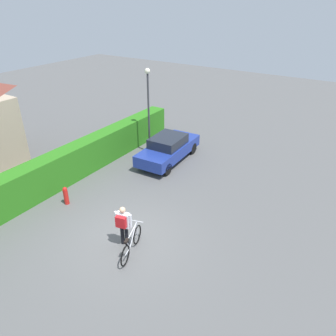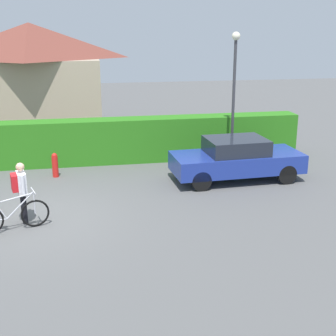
{
  "view_description": "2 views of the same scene",
  "coord_description": "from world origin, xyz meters",
  "px_view_note": "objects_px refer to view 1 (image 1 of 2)",
  "views": [
    {
      "loc": [
        -6.82,
        -6.17,
        7.8
      ],
      "look_at": [
        3.37,
        0.43,
        1.27
      ],
      "focal_mm": 34.48,
      "sensor_mm": 36.0,
      "label": 1
    },
    {
      "loc": [
        1.32,
        -11.47,
        4.76
      ],
      "look_at": [
        3.58,
        0.63,
        1.0
      ],
      "focal_mm": 49.69,
      "sensor_mm": 36.0,
      "label": 2
    }
  ],
  "objects_px": {
    "bicycle": "(131,244)",
    "person_rider": "(123,223)",
    "parked_car_near": "(168,148)",
    "street_lamp": "(148,101)",
    "fire_hydrant": "(66,195)"
  },
  "relations": [
    {
      "from": "parked_car_near",
      "to": "bicycle",
      "type": "relative_size",
      "value": 2.44
    },
    {
      "from": "street_lamp",
      "to": "fire_hydrant",
      "type": "distance_m",
      "value": 6.55
    },
    {
      "from": "bicycle",
      "to": "fire_hydrant",
      "type": "distance_m",
      "value": 4.23
    },
    {
      "from": "bicycle",
      "to": "parked_car_near",
      "type": "bearing_deg",
      "value": 22.8
    },
    {
      "from": "fire_hydrant",
      "to": "bicycle",
      "type": "bearing_deg",
      "value": -101.18
    },
    {
      "from": "bicycle",
      "to": "street_lamp",
      "type": "height_order",
      "value": "street_lamp"
    },
    {
      "from": "bicycle",
      "to": "fire_hydrant",
      "type": "relative_size",
      "value": 2.13
    },
    {
      "from": "parked_car_near",
      "to": "person_rider",
      "type": "relative_size",
      "value": 2.68
    },
    {
      "from": "parked_car_near",
      "to": "street_lamp",
      "type": "distance_m",
      "value": 2.67
    },
    {
      "from": "parked_car_near",
      "to": "fire_hydrant",
      "type": "distance_m",
      "value": 5.92
    },
    {
      "from": "parked_car_near",
      "to": "street_lamp",
      "type": "bearing_deg",
      "value": 78.1
    },
    {
      "from": "bicycle",
      "to": "person_rider",
      "type": "relative_size",
      "value": 1.1
    },
    {
      "from": "parked_car_near",
      "to": "bicycle",
      "type": "xyz_separation_m",
      "value": [
        -6.57,
        -2.76,
        -0.32
      ]
    },
    {
      "from": "parked_car_near",
      "to": "fire_hydrant",
      "type": "height_order",
      "value": "parked_car_near"
    },
    {
      "from": "parked_car_near",
      "to": "street_lamp",
      "type": "relative_size",
      "value": 0.92
    }
  ]
}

